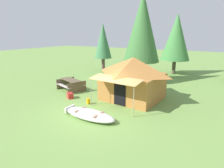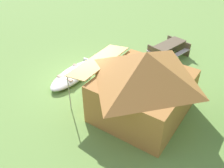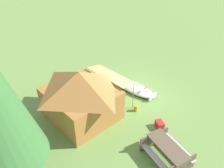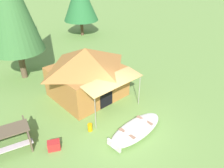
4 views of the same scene
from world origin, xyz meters
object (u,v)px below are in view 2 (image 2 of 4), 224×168
(picnic_table, at_px, (169,49))
(cooler_box, at_px, (134,57))
(fuel_can, at_px, (114,71))
(canvas_cabin_tent, at_px, (144,83))
(beached_rowboat, at_px, (73,75))

(picnic_table, distance_m, cooler_box, 1.88)
(cooler_box, xyz_separation_m, fuel_can, (1.63, -0.22, -0.01))
(picnic_table, height_order, cooler_box, picnic_table)
(canvas_cabin_tent, bearing_deg, fuel_can, -129.28)
(picnic_table, relative_size, cooler_box, 4.70)
(cooler_box, bearing_deg, picnic_table, 130.63)
(cooler_box, bearing_deg, canvas_cabin_tent, 29.97)
(canvas_cabin_tent, bearing_deg, beached_rowboat, -99.09)
(picnic_table, xyz_separation_m, cooler_box, (1.20, -1.40, -0.31))
(beached_rowboat, height_order, fuel_can, beached_rowboat)
(cooler_box, bearing_deg, fuel_can, -7.68)
(canvas_cabin_tent, distance_m, cooler_box, 4.12)
(canvas_cabin_tent, relative_size, picnic_table, 1.94)
(picnic_table, bearing_deg, fuel_can, -29.82)
(beached_rowboat, distance_m, fuel_can, 1.91)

